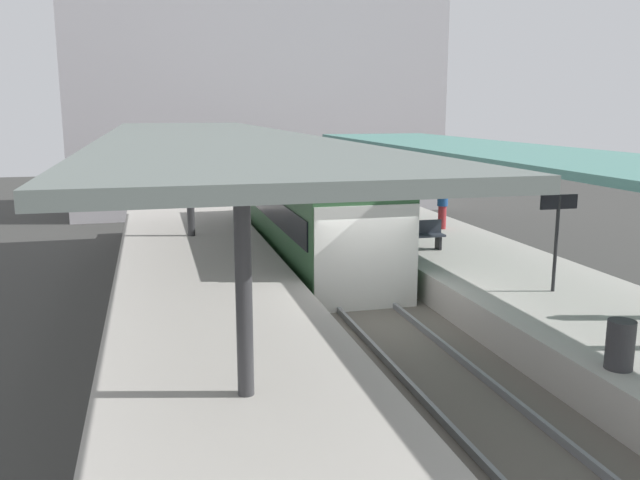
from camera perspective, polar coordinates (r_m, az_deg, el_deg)
name	(u,v)px	position (r m, az deg, el deg)	size (l,w,h in m)	color
ground_plane	(380,331)	(15.60, 5.16, -7.79)	(80.00, 80.00, 0.00)	#383835
platform_left	(215,323)	(14.66, -9.06, -7.08)	(4.40, 28.00, 1.00)	#ADA8A0
platform_right	(526,299)	(17.05, 17.37, -4.84)	(4.40, 28.00, 1.00)	#ADA8A0
track_ballast	(380,326)	(15.57, 5.17, -7.44)	(3.20, 28.00, 0.20)	#59544C
rail_near_side	(350,322)	(15.30, 2.62, -7.07)	(0.08, 28.00, 0.14)	slate
rail_far_side	(409,317)	(15.76, 7.67, -6.61)	(0.08, 28.00, 0.14)	slate
commuter_train	(313,214)	(21.30, -0.63, 2.22)	(2.78, 11.18, 3.10)	#2D5633
canopy_left	(203,138)	(15.34, -10.02, 8.62)	(4.18, 21.00, 3.54)	#333335
canopy_right	(505,153)	(17.66, 15.65, 7.21)	(4.18, 21.00, 3.07)	#333335
platform_bench	(420,234)	(19.57, 8.65, 0.49)	(1.40, 0.41, 0.86)	black
platform_sign	(558,221)	(15.65, 19.81, 1.57)	(0.90, 0.08, 2.21)	#262628
litter_bin	(620,345)	(11.64, 24.47, -8.22)	(0.44, 0.44, 0.80)	#2D2D30
passenger_near_bench	(443,204)	(23.09, 10.52, 3.03)	(0.36, 0.36, 1.63)	maroon
station_building_backdrop	(257,100)	(34.30, -5.45, 11.93)	(18.00, 6.00, 11.00)	#B7B2B7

